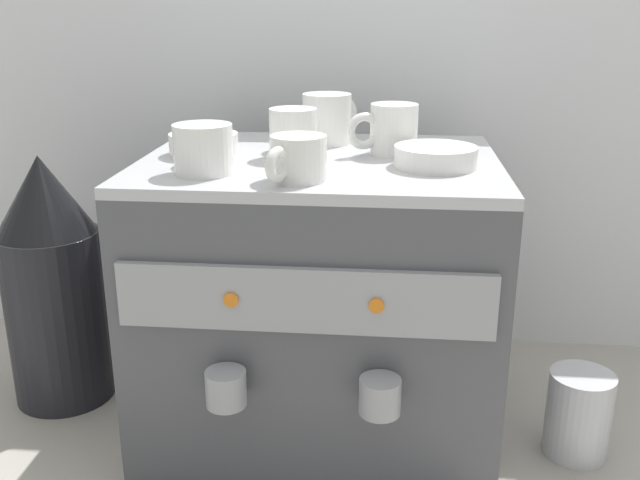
{
  "coord_description": "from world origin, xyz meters",
  "views": [
    {
      "loc": [
        0.11,
        -1.08,
        0.7
      ],
      "look_at": [
        0.0,
        0.0,
        0.34
      ],
      "focal_mm": 40.09,
      "sensor_mm": 36.0,
      "label": 1
    }
  ],
  "objects": [
    {
      "name": "coffee_grinder",
      "position": [
        -0.48,
        0.05,
        0.22
      ],
      "size": [
        0.18,
        0.18,
        0.46
      ],
      "color": "black",
      "rests_on": "ground_plane"
    },
    {
      "name": "ceramic_cup_4",
      "position": [
        0.11,
        0.04,
        0.51
      ],
      "size": [
        0.11,
        0.08,
        0.08
      ],
      "color": "white",
      "rests_on": "espresso_machine"
    },
    {
      "name": "ceramic_bowl_1",
      "position": [
        0.17,
        -0.05,
        0.49
      ],
      "size": [
        0.12,
        0.12,
        0.03
      ],
      "color": "white",
      "rests_on": "espresso_machine"
    },
    {
      "name": "ceramic_cup_2",
      "position": [
        -0.0,
        0.12,
        0.51
      ],
      "size": [
        0.1,
        0.12,
        0.08
      ],
      "color": "white",
      "rests_on": "espresso_machine"
    },
    {
      "name": "milk_pitcher",
      "position": [
        0.42,
        -0.04,
        0.07
      ],
      "size": [
        0.1,
        0.1,
        0.14
      ],
      "primitive_type": "cylinder",
      "color": "#B7B7BC",
      "rests_on": "ground_plane"
    },
    {
      "name": "ceramic_cup_0",
      "position": [
        -0.04,
        -0.0,
        0.51
      ],
      "size": [
        0.08,
        0.11,
        0.08
      ],
      "color": "white",
      "rests_on": "espresso_machine"
    },
    {
      "name": "ceramic_cup_1",
      "position": [
        -0.02,
        -0.15,
        0.5
      ],
      "size": [
        0.08,
        0.11,
        0.06
      ],
      "color": "white",
      "rests_on": "espresso_machine"
    },
    {
      "name": "espresso_machine",
      "position": [
        0.0,
        -0.0,
        0.23
      ],
      "size": [
        0.55,
        0.54,
        0.47
      ],
      "color": "#4C4C51",
      "rests_on": "ground_plane"
    },
    {
      "name": "tiled_backsplash_wall",
      "position": [
        0.0,
        0.37,
        0.47
      ],
      "size": [
        2.8,
        0.03,
        0.93
      ],
      "primitive_type": "cube",
      "color": "silver",
      "rests_on": "ground_plane"
    },
    {
      "name": "ceramic_bowl_0",
      "position": [
        -0.18,
        0.01,
        0.49
      ],
      "size": [
        0.11,
        0.11,
        0.03
      ],
      "color": "white",
      "rests_on": "espresso_machine"
    },
    {
      "name": "ground_plane",
      "position": [
        0.0,
        0.0,
        0.0
      ],
      "size": [
        4.0,
        4.0,
        0.0
      ],
      "primitive_type": "plane",
      "color": "#9E998E"
    },
    {
      "name": "ceramic_cup_3",
      "position": [
        -0.15,
        -0.12,
        0.51
      ],
      "size": [
        0.09,
        0.12,
        0.07
      ],
      "color": "white",
      "rests_on": "espresso_machine"
    }
  ]
}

